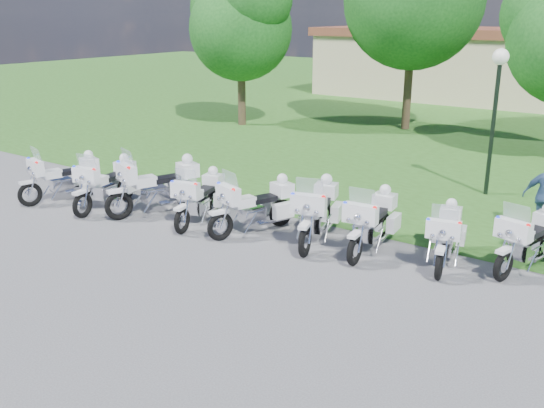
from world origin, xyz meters
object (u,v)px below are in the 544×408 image
Objects in this scene: motorcycle_4 at (257,205)px; lamp_post at (497,86)px; motorcycle_2 at (159,185)px; motorcycle_3 at (201,197)px; motorcycle_0 at (65,176)px; motorcycle_6 at (373,221)px; motorcycle_7 at (446,235)px; motorcycle_1 at (108,183)px; motorcycle_8 at (529,239)px; motorcycle_5 at (318,211)px.

lamp_post is at bearing -99.61° from motorcycle_4.
motorcycle_2 reaches higher than motorcycle_3.
motorcycle_6 is (8.64, 1.58, 0.00)m from motorcycle_0.
motorcycle_2 is 1.17× the size of motorcycle_7.
lamp_post is at bearing -147.87° from motorcycle_1.
motorcycle_8 is at bearing -152.84° from motorcycle_0.
motorcycle_1 is at bearing 4.47° from motorcycle_6.
lamp_post reaches higher than motorcycle_4.
motorcycle_4 reaches higher than motorcycle_0.
motorcycle_4 is 7.62m from lamp_post.
motorcycle_7 is at bearing 175.67° from motorcycle_3.
motorcycle_0 is at bearing 29.13° from motorcycle_4.
motorcycle_2 is 7.34m from motorcycle_7.
motorcycle_1 reaches higher than motorcycle_7.
motorcycle_0 is at bearing -3.70° from motorcycle_7.
motorcycle_0 is 1.07× the size of motorcycle_7.
motorcycle_3 is 4.40m from motorcycle_6.
motorcycle_6 is at bearing -150.60° from motorcycle_2.
motorcycle_5 is at bearing -5.14° from motorcycle_7.
motorcycle_4 is 0.97× the size of motorcycle_6.
motorcycle_6 is at bearing -5.36° from motorcycle_7.
motorcycle_8 reaches higher than motorcycle_7.
motorcycle_8 is at bearing -168.91° from motorcycle_7.
motorcycle_5 is at bearing -178.87° from motorcycle_1.
motorcycle_3 is at bearing 26.78° from motorcycle_4.
motorcycle_6 is at bearing 29.87° from motorcycle_8.
motorcycle_1 is 0.58× the size of lamp_post.
motorcycle_4 is 1.07× the size of motorcycle_7.
motorcycle_1 is 10.88m from lamp_post.
motorcycle_5 reaches higher than motorcycle_7.
motorcycle_5 is (5.86, 1.13, 0.03)m from motorcycle_1.
motorcycle_2 reaches higher than motorcycle_1.
motorcycle_5 is 1.13× the size of motorcycle_7.
motorcycle_4 is (5.90, 1.02, 0.01)m from motorcycle_0.
motorcycle_4 is at bearing 5.55° from motorcycle_6.
motorcycle_6 is 1.06× the size of motorcycle_8.
motorcycle_1 is at bearing 39.34° from motorcycle_2.
motorcycle_5 reaches higher than motorcycle_6.
motorcycle_1 is 0.94× the size of motorcycle_2.
lamp_post reaches higher than motorcycle_7.
motorcycle_0 is at bearing -6.18° from motorcycle_5.
motorcycle_2 is 0.62× the size of lamp_post.
lamp_post is (5.08, 6.53, 2.45)m from motorcycle_3.
motorcycle_7 is (7.26, 1.08, -0.13)m from motorcycle_2.
motorcycle_3 is 1.04× the size of motorcycle_7.
motorcycle_5 is 1.02× the size of motorcycle_6.
motorcycle_7 is 1.62m from motorcycle_8.
motorcycle_3 is at bearing -155.87° from motorcycle_2.
motorcycle_4 is at bearing -2.83° from motorcycle_5.
motorcycle_0 is at bearing 34.88° from motorcycle_2.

